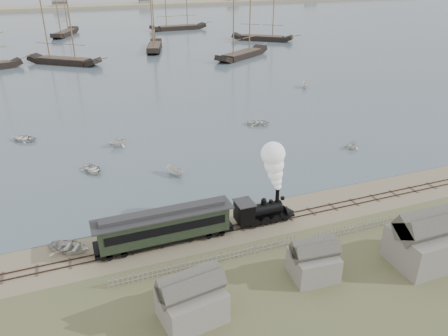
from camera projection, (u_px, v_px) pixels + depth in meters
name	position (u px, v px, depth m)	size (l,w,h in m)	color
ground	(242.00, 216.00, 50.16)	(600.00, 600.00, 0.00)	gray
harbor_water	(92.00, 26.00, 193.26)	(600.00, 336.00, 0.06)	#445461
rail_track	(249.00, 225.00, 48.46)	(120.00, 1.80, 0.16)	#3E2922
picket_fence_west	(208.00, 265.00, 42.17)	(19.00, 0.10, 1.20)	slate
picket_fence_east	(373.00, 228.00, 47.87)	(15.00, 0.10, 1.20)	slate
shed_left	(192.00, 317.00, 35.99)	(5.00, 4.00, 4.10)	slate
shed_mid	(312.00, 276.00, 40.70)	(4.00, 3.50, 3.60)	slate
shed_right	(421.00, 262.00, 42.56)	(6.00, 5.00, 5.10)	slate
far_spit	(78.00, 8.00, 260.63)	(500.00, 20.00, 1.80)	tan
locomotive	(272.00, 188.00, 47.52)	(7.24, 2.70, 9.03)	black
passenger_coach	(164.00, 225.00, 44.46)	(14.33, 2.76, 3.48)	black
beached_dinghy	(69.00, 247.00, 44.06)	(4.18, 2.99, 0.87)	silver
rowboat_0	(93.00, 169.00, 60.32)	(3.77, 2.69, 0.78)	silver
rowboat_1	(118.00, 141.00, 68.45)	(3.14, 2.71, 1.65)	silver
rowboat_2	(174.00, 171.00, 59.29)	(3.13, 1.18, 1.21)	silver
rowboat_3	(258.00, 122.00, 77.50)	(3.98, 2.84, 0.82)	silver
rowboat_4	(353.00, 144.00, 67.67)	(2.63, 2.27, 1.38)	silver
rowboat_5	(305.00, 85.00, 99.81)	(3.43, 1.29, 1.33)	silver
rowboat_6	(23.00, 138.00, 70.70)	(4.11, 2.93, 0.85)	silver
schooner_2	(59.00, 27.00, 118.05)	(21.52, 4.97, 20.00)	black
schooner_3	(153.00, 18.00, 136.87)	(19.49, 4.50, 20.00)	black
schooner_4	(243.00, 23.00, 126.06)	(21.94, 5.06, 20.00)	black
schooner_5	(263.00, 11.00, 153.38)	(21.80, 5.03, 20.00)	black
schooner_7	(61.00, 8.00, 163.45)	(19.83, 4.58, 20.00)	black
schooner_8	(177.00, 4.00, 177.23)	(23.54, 5.43, 20.00)	black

